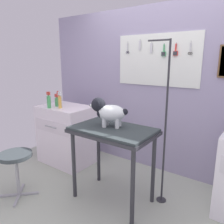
{
  "coord_description": "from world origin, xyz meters",
  "views": [
    {
      "loc": [
        1.23,
        -1.58,
        1.59
      ],
      "look_at": [
        -0.08,
        0.22,
        1.06
      ],
      "focal_mm": 35.34,
      "sensor_mm": 36.0,
      "label": 1
    }
  ],
  "objects_px": {
    "counter_left": "(66,134)",
    "grooming_arm": "(164,131)",
    "stool": "(16,161)",
    "conditioner_bottle": "(60,101)",
    "dog": "(108,111)",
    "grooming_table": "(113,137)"
  },
  "relations": [
    {
      "from": "counter_left",
      "to": "stool",
      "type": "bearing_deg",
      "value": -77.52
    },
    {
      "from": "grooming_arm",
      "to": "stool",
      "type": "xyz_separation_m",
      "value": [
        -1.41,
        -0.91,
        -0.38
      ]
    },
    {
      "from": "stool",
      "to": "grooming_table",
      "type": "bearing_deg",
      "value": 32.87
    },
    {
      "from": "counter_left",
      "to": "stool",
      "type": "height_order",
      "value": "counter_left"
    },
    {
      "from": "grooming_table",
      "to": "conditioner_bottle",
      "type": "bearing_deg",
      "value": 167.89
    },
    {
      "from": "dog",
      "to": "conditioner_bottle",
      "type": "bearing_deg",
      "value": 167.96
    },
    {
      "from": "grooming_table",
      "to": "counter_left",
      "type": "distance_m",
      "value": 1.26
    },
    {
      "from": "grooming_arm",
      "to": "dog",
      "type": "xyz_separation_m",
      "value": [
        -0.55,
        -0.28,
        0.2
      ]
    },
    {
      "from": "grooming_table",
      "to": "grooming_arm",
      "type": "distance_m",
      "value": 0.56
    },
    {
      "from": "counter_left",
      "to": "conditioner_bottle",
      "type": "relative_size",
      "value": 3.81
    },
    {
      "from": "grooming_table",
      "to": "stool",
      "type": "distance_m",
      "value": 1.16
    },
    {
      "from": "grooming_arm",
      "to": "counter_left",
      "type": "relative_size",
      "value": 1.99
    },
    {
      "from": "grooming_arm",
      "to": "stool",
      "type": "relative_size",
      "value": 3.29
    },
    {
      "from": "stool",
      "to": "conditioner_bottle",
      "type": "relative_size",
      "value": 2.31
    },
    {
      "from": "grooming_arm",
      "to": "stool",
      "type": "height_order",
      "value": "grooming_arm"
    },
    {
      "from": "conditioner_bottle",
      "to": "counter_left",
      "type": "bearing_deg",
      "value": 108.39
    },
    {
      "from": "dog",
      "to": "grooming_table",
      "type": "bearing_deg",
      "value": -12.95
    },
    {
      "from": "counter_left",
      "to": "grooming_arm",
      "type": "bearing_deg",
      "value": -2.42
    },
    {
      "from": "grooming_arm",
      "to": "conditioner_bottle",
      "type": "distance_m",
      "value": 1.59
    },
    {
      "from": "conditioner_bottle",
      "to": "dog",
      "type": "bearing_deg",
      "value": -12.04
    },
    {
      "from": "stool",
      "to": "conditioner_bottle",
      "type": "height_order",
      "value": "conditioner_bottle"
    },
    {
      "from": "dog",
      "to": "conditioner_bottle",
      "type": "distance_m",
      "value": 1.05
    }
  ]
}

